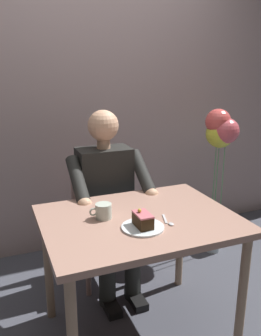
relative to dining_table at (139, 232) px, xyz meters
name	(u,v)px	position (x,y,z in m)	size (l,w,h in m)	color
ground_plane	(138,331)	(0.00, 0.00, -0.65)	(14.00, 14.00, 0.00)	#444650
cafe_rear_panel	(78,68)	(0.00, -1.24, 0.85)	(6.40, 0.12, 3.00)	#A9918F
dining_table	(139,232)	(0.00, 0.00, 0.00)	(1.03, 0.78, 0.74)	tan
chair	(101,211)	(0.00, -0.70, -0.16)	(0.42, 0.42, 0.90)	tan
seated_person	(108,199)	(0.00, -0.53, 0.00)	(0.53, 0.58, 1.25)	#242523
dessert_plate	(143,227)	(0.04, 0.13, 0.09)	(0.22, 0.22, 0.01)	white
cake_slice	(143,220)	(0.04, 0.13, 0.14)	(0.07, 0.12, 0.09)	#301E0D
coffee_cup	(103,211)	(0.18, -0.06, 0.13)	(0.12, 0.09, 0.08)	beige
dessert_spoon	(168,222)	(-0.11, 0.12, 0.09)	(0.05, 0.14, 0.01)	silver
balloon_display	(220,142)	(-0.97, -0.65, 0.30)	(0.24, 0.26, 1.20)	#B2C1C6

